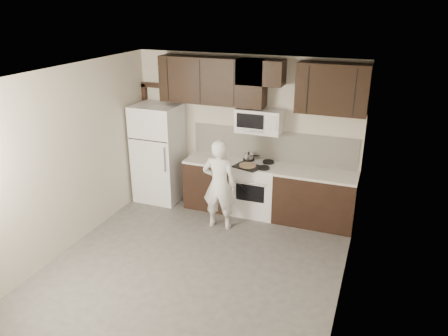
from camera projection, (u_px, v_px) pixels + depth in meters
The scene contains 14 objects.
floor at pixel (194, 267), 6.19m from camera, with size 4.50×4.50×0.00m, color #4C4A47.
back_wall at pixel (245, 133), 7.66m from camera, with size 4.00×4.00×0.00m, color beige.
ceiling at pixel (189, 75), 5.21m from camera, with size 4.50×4.50×0.00m, color white.
counter_run at pixel (272, 191), 7.52m from camera, with size 2.95×0.64×0.91m.
stove at pixel (255, 188), 7.61m from camera, with size 0.76×0.66×0.94m.
backsplash at pixel (272, 145), 7.54m from camera, with size 2.90×0.02×0.54m, color silver.
upper_cabinets at pixel (255, 82), 7.10m from camera, with size 3.48×0.35×0.78m.
microwave at pixel (259, 121), 7.28m from camera, with size 0.76×0.42×0.40m.
refrigerator at pixel (159, 153), 8.02m from camera, with size 0.80×0.76×1.80m.
door_trim at pixel (149, 128), 8.30m from camera, with size 0.50×0.08×2.12m.
saucepan at pixel (249, 157), 7.62m from camera, with size 0.27×0.16×0.15m.
baking_tray at pixel (247, 167), 7.32m from camera, with size 0.43×0.32×0.02m, color black.
pizza at pixel (247, 165), 7.31m from camera, with size 0.29×0.29×0.02m, color #D5B78F.
person at pixel (219, 185), 7.02m from camera, with size 0.55×0.36×1.51m, color silver.
Camera 1 is at (2.26, -4.76, 3.56)m, focal length 35.00 mm.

